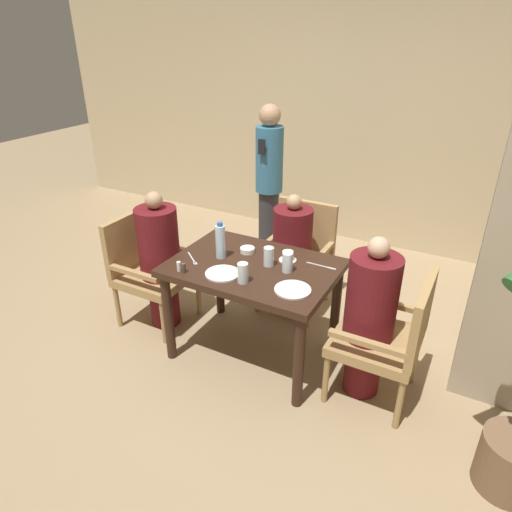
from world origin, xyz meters
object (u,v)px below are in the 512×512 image
diner_in_left_chair (160,259)px  glass_tall_mid (288,262)px  standing_host (269,180)px  glass_tall_near (269,257)px  plate_main_left (222,274)px  teacup_with_saucer (288,257)px  water_bottle (220,241)px  diner_in_far_chair (292,253)px  glass_tall_far (243,273)px  chair_right_side (390,335)px  chair_left_side (147,266)px  chair_far_side (298,252)px  diner_in_right_chair (369,317)px  bowl_small (247,250)px  plate_main_right (293,290)px

diner_in_left_chair → glass_tall_mid: (1.08, 0.03, 0.23)m
standing_host → glass_tall_near: (0.72, -1.43, -0.04)m
plate_main_left → teacup_with_saucer: 0.49m
standing_host → water_bottle: (0.36, -1.48, 0.02)m
diner_in_far_chair → glass_tall_far: 0.95m
chair_right_side → water_bottle: (-1.24, -0.01, 0.38)m
chair_left_side → water_bottle: 0.82m
chair_far_side → standing_host: standing_host is taller
chair_left_side → glass_tall_near: 1.12m
diner_in_left_chair → diner_in_right_chair: (1.67, 0.00, -0.00)m
chair_far_side → diner_in_far_chair: size_ratio=0.86×
chair_far_side → chair_right_side: bearing=-39.6°
diner_in_far_chair → glass_tall_mid: diner_in_far_chair is taller
chair_far_side → water_bottle: 0.94m
chair_left_side → glass_tall_far: (1.03, -0.24, 0.32)m
plate_main_left → bowl_small: size_ratio=2.17×
teacup_with_saucer → bowl_small: size_ratio=1.16×
diner_in_far_chair → plate_main_right: 0.96m
chair_far_side → glass_tall_mid: bearing=-72.5°
plate_main_left → glass_tall_far: bearing=-8.2°
bowl_small → teacup_with_saucer: bearing=3.5°
diner_in_right_chair → chair_left_side: bearing=180.0°
chair_far_side → diner_in_right_chair: (0.84, -0.81, 0.09)m
teacup_with_saucer → bowl_small: (-0.31, -0.02, -0.01)m
chair_right_side → plate_main_left: (-1.09, -0.22, 0.26)m
chair_far_side → standing_host: (-0.62, 0.66, 0.36)m
teacup_with_saucer → diner_in_far_chair: bearing=110.3°
chair_far_side → glass_tall_far: size_ratio=6.64×
chair_right_side → plate_main_right: (-0.60, -0.18, 0.26)m
water_bottle → glass_tall_far: 0.40m
chair_far_side → teacup_with_saucer: (0.18, -0.64, 0.29)m
diner_in_left_chair → teacup_with_saucer: size_ratio=9.17×
chair_far_side → standing_host: bearing=133.3°
glass_tall_mid → glass_tall_far: (-0.19, -0.27, 0.00)m
teacup_with_saucer → water_bottle: 0.49m
chair_left_side → standing_host: bearing=76.3°
glass_tall_near → diner_in_far_chair: bearing=98.8°
diner_in_far_chair → glass_tall_near: diner_in_far_chair is taller
diner_in_far_chair → standing_host: standing_host is taller
teacup_with_saucer → plate_main_left: bearing=-127.8°
teacup_with_saucer → water_bottle: water_bottle is taller
chair_left_side → teacup_with_saucer: 1.21m
plate_main_left → water_bottle: size_ratio=0.86×
water_bottle → glass_tall_far: size_ratio=1.98×
diner_in_left_chair → chair_far_side: bearing=44.1°
chair_right_side → glass_tall_far: chair_right_side is taller
chair_far_side → glass_tall_near: chair_far_side is taller
diner_in_far_chair → glass_tall_near: size_ratio=7.76×
bowl_small → diner_in_left_chair: bearing=-167.9°
diner_in_left_chair → glass_tall_far: diner_in_left_chair is taller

